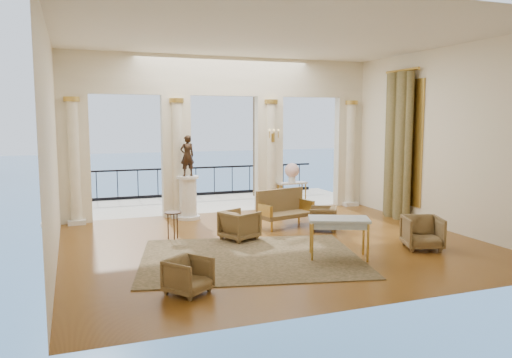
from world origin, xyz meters
name	(u,v)px	position (x,y,z in m)	size (l,w,h in m)	color
floor	(274,243)	(0.00, 0.00, 0.00)	(9.00, 9.00, 0.00)	#4C2609
room_walls	(297,112)	(0.00, -1.12, 2.88)	(9.00, 9.00, 9.00)	white
arcade	(224,125)	(0.00, 3.82, 2.58)	(9.00, 0.56, 4.50)	beige
terrace	(208,204)	(0.00, 5.80, -0.05)	(10.00, 3.60, 0.10)	beige
balustrade	(196,184)	(0.00, 7.40, 0.41)	(9.00, 0.06, 1.03)	black
palm_tree	(256,80)	(2.00, 6.60, 4.09)	(2.00, 2.00, 4.50)	#4C3823
sea	(106,183)	(0.00, 60.00, -6.00)	(160.00, 160.00, 0.00)	#2C5A8E
curtain	(398,145)	(4.28, 1.50, 2.02)	(0.33, 1.40, 4.09)	brown
window_frame	(403,142)	(4.47, 1.50, 2.10)	(0.04, 1.60, 3.40)	gold
wall_sconce	(273,137)	(1.40, 3.51, 2.23)	(0.30, 0.11, 0.33)	gold
rug	(251,258)	(-0.89, -0.94, 0.01)	(4.29, 3.34, 0.02)	#2C3019
armchair_a	(188,274)	(-2.50, -2.50, 0.32)	(0.61, 0.57, 0.63)	#4B3D1D
armchair_b	(423,231)	(2.77, -1.54, 0.39)	(0.75, 0.70, 0.77)	#4B3D1D
armchair_c	(323,217)	(1.62, 0.77, 0.33)	(0.64, 0.60, 0.65)	#4B3D1D
armchair_d	(240,224)	(-0.62, 0.58, 0.37)	(0.72, 0.68, 0.75)	#4B3D1D
settee	(283,208)	(0.88, 1.53, 0.47)	(1.54, 0.94, 0.95)	#4B3D1D
game_table	(339,222)	(0.75, -1.52, 0.72)	(1.33, 1.05, 0.81)	#A9C0D3
pedestal	(188,198)	(-1.20, 3.34, 0.57)	(0.65, 0.65, 1.19)	silver
statue	(187,156)	(-1.20, 3.34, 1.75)	(0.41, 0.27, 1.11)	black
console_table	(292,187)	(2.03, 3.55, 0.70)	(0.92, 0.43, 0.85)	silver
urn	(292,171)	(2.03, 3.55, 1.18)	(0.44, 0.44, 0.58)	white
side_table	(173,216)	(-2.03, 1.15, 0.54)	(0.39, 0.39, 0.63)	black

